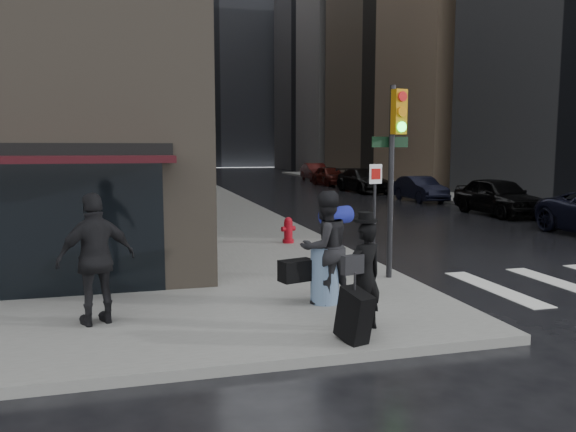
% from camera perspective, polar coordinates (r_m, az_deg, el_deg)
% --- Properties ---
extents(ground, '(140.00, 140.00, 0.00)m').
position_cam_1_polar(ground, '(9.76, 6.44, -10.05)').
color(ground, black).
rests_on(ground, ground).
extents(sidewalk_left, '(4.00, 50.00, 0.15)m').
position_cam_1_polar(sidewalk_left, '(35.96, -9.39, 2.46)').
color(sidewalk_left, slate).
rests_on(sidewalk_left, ground).
extents(sidewalk_right, '(3.00, 50.00, 0.15)m').
position_cam_1_polar(sidewalk_right, '(39.59, 10.47, 2.84)').
color(sidewalk_right, slate).
rests_on(sidewalk_right, ground).
extents(bldg_left_far, '(22.00, 20.00, 26.00)m').
position_cam_1_polar(bldg_left_far, '(72.05, -23.15, 14.53)').
color(bldg_left_far, brown).
rests_on(bldg_left_far, ground).
extents(bldg_right_far, '(22.00, 20.00, 25.00)m').
position_cam_1_polar(bldg_right_far, '(73.52, 9.13, 14.43)').
color(bldg_right_far, slate).
rests_on(bldg_right_far, ground).
extents(bldg_distant, '(40.00, 12.00, 32.00)m').
position_cam_1_polar(bldg_distant, '(88.18, -8.91, 15.47)').
color(bldg_distant, slate).
rests_on(bldg_distant, ground).
extents(man_overcoat, '(0.91, 1.11, 1.80)m').
position_cam_1_polar(man_overcoat, '(8.31, 7.57, -6.67)').
color(man_overcoat, black).
rests_on(man_overcoat, ground).
extents(man_jeans, '(1.44, 0.98, 1.97)m').
position_cam_1_polar(man_jeans, '(9.74, 3.70, -3.18)').
color(man_jeans, black).
rests_on(man_jeans, ground).
extents(man_greycoat, '(1.29, 0.90, 2.03)m').
position_cam_1_polar(man_greycoat, '(9.05, -18.89, -4.14)').
color(man_greycoat, black).
rests_on(man_greycoat, ground).
extents(traffic_light, '(0.97, 0.53, 3.95)m').
position_cam_1_polar(traffic_light, '(11.62, 10.60, 6.09)').
color(traffic_light, black).
rests_on(traffic_light, ground).
extents(fire_hydrant, '(0.43, 0.32, 0.74)m').
position_cam_1_polar(fire_hydrant, '(15.97, 0.03, -1.56)').
color(fire_hydrant, '#9F0915').
rests_on(fire_hydrant, ground).
extents(parked_car_1, '(2.01, 4.75, 1.60)m').
position_cam_1_polar(parked_car_1, '(25.30, 20.58, 1.89)').
color(parked_car_1, black).
rests_on(parked_car_1, ground).
extents(parked_car_2, '(1.40, 4.01, 1.32)m').
position_cam_1_polar(parked_car_2, '(30.74, 13.25, 2.71)').
color(parked_car_2, black).
rests_on(parked_car_2, ground).
extents(parked_car_3, '(2.34, 5.23, 1.49)m').
position_cam_1_polar(parked_car_3, '(36.38, 7.66, 3.60)').
color(parked_car_3, black).
rests_on(parked_car_3, ground).
extents(parked_car_4, '(1.99, 4.42, 1.47)m').
position_cam_1_polar(parked_car_4, '(42.46, 4.27, 4.10)').
color(parked_car_4, '#3F110C').
rests_on(parked_car_4, ground).
extents(parked_car_5, '(1.79, 4.60, 1.49)m').
position_cam_1_polar(parked_car_5, '(48.91, 2.76, 4.51)').
color(parked_car_5, '#3B0E0B').
rests_on(parked_car_5, ground).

